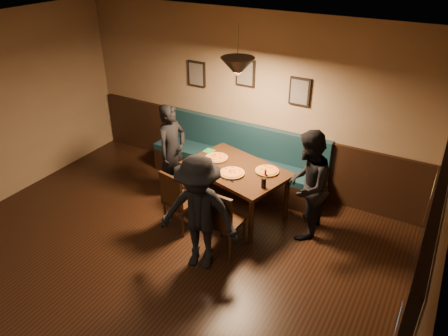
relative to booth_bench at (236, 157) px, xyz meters
The scene contains 26 objects.
floor 3.24m from the booth_bench, 90.00° to the right, with size 7.00×7.00×0.00m, color black.
ceiling 3.94m from the booth_bench, 90.00° to the right, with size 7.00×7.00×0.00m, color silver.
wall_back 0.95m from the booth_bench, 90.00° to the left, with size 6.00×6.00×0.00m, color #8C704F.
wall_right 4.48m from the booth_bench, 46.85° to the right, with size 7.00×7.00×0.00m, color #8C704F.
wainscot 0.27m from the booth_bench, 90.00° to the left, with size 5.88×0.06×1.00m, color black.
booth_bench is the anchor object (origin of this frame).
window_frame 4.13m from the booth_bench, 42.37° to the right, with size 0.06×2.56×1.86m, color black.
window_glass 4.11m from the booth_bench, 42.66° to the right, with size 2.40×2.40×0.00m, color black.
picture_left 1.52m from the booth_bench, 163.30° to the left, with size 0.32×0.04×0.42m, color black.
picture_center 1.38m from the booth_bench, 90.00° to the left, with size 0.32×0.04×0.42m, color black.
picture_right 1.52m from the booth_bench, 16.70° to the left, with size 0.32×0.04×0.42m, color black.
pendant_lamp 1.95m from the booth_bench, 62.23° to the right, with size 0.44×0.44×0.25m, color black.
dining_table 0.87m from the booth_bench, 62.23° to the right, with size 1.46×0.94×0.78m, color black.
chair_near_left 1.45m from the booth_bench, 93.73° to the right, with size 0.41×0.41×0.93m, color black, non-canonical shape.
chair_near_right 1.72m from the booth_bench, 66.54° to the right, with size 0.42×0.42×0.96m, color black, non-canonical shape.
diner_left 1.08m from the booth_bench, 133.74° to the right, with size 0.56×0.37×1.53m, color black.
diner_right 1.66m from the booth_bench, 26.39° to the right, with size 0.76×0.59×1.57m, color black.
diner_front 2.09m from the booth_bench, 74.59° to the right, with size 1.00×0.58×1.55m, color black.
pizza_a 0.73m from the booth_bench, 88.54° to the right, with size 0.34×0.34×0.04m, color #CD6526.
pizza_b 1.09m from the booth_bench, 65.14° to the right, with size 0.36×0.36×0.04m, color #D06627.
pizza_c 1.11m from the booth_bench, 37.79° to the right, with size 0.34×0.34×0.04m, color #C17A24.
soda_glass 1.48m from the booth_bench, 47.32° to the right, with size 0.07×0.07×0.14m, color black.
tabasco_bottle 1.23m from the booth_bench, 42.06° to the right, with size 0.03×0.03×0.13m, color #940C04.
napkin_a 0.61m from the booth_bench, 112.88° to the right, with size 0.16×0.16×0.01m, color #1D6F35.
napkin_b 1.11m from the booth_bench, 99.74° to the right, with size 0.14×0.14×0.01m, color #20792B.
cutlery_set 1.22m from the booth_bench, 69.51° to the right, with size 0.02×0.21×0.00m, color silver.
Camera 1 is at (2.89, -2.31, 3.77)m, focal length 34.14 mm.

